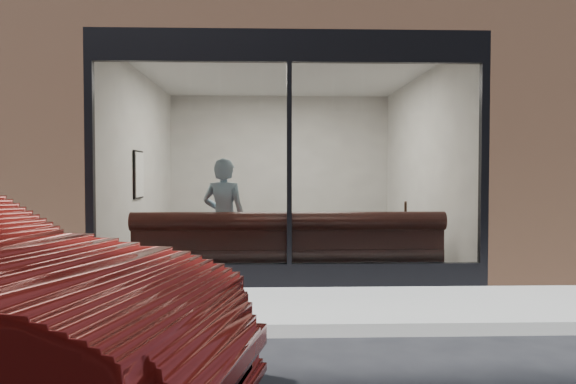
{
  "coord_description": "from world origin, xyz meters",
  "views": [
    {
      "loc": [
        -0.25,
        -4.92,
        1.44
      ],
      "look_at": [
        -0.0,
        2.4,
        1.18
      ],
      "focal_mm": 35.0,
      "sensor_mm": 36.0,
      "label": 1
    }
  ],
  "objects_px": {
    "banquette": "(288,264)",
    "cafe_table_right": "(397,218)",
    "person": "(224,219)",
    "cafe_table_left": "(202,219)",
    "cafe_chair_right": "(394,244)"
  },
  "relations": [
    {
      "from": "banquette",
      "to": "cafe_table_right",
      "type": "distance_m",
      "value": 2.12
    },
    {
      "from": "person",
      "to": "cafe_table_left",
      "type": "distance_m",
      "value": 0.9
    },
    {
      "from": "person",
      "to": "cafe_table_right",
      "type": "distance_m",
      "value": 2.74
    },
    {
      "from": "cafe_table_left",
      "to": "cafe_chair_right",
      "type": "height_order",
      "value": "cafe_table_left"
    },
    {
      "from": "cafe_table_left",
      "to": "cafe_table_right",
      "type": "bearing_deg",
      "value": 2.2
    },
    {
      "from": "banquette",
      "to": "cafe_table_left",
      "type": "height_order",
      "value": "cafe_table_left"
    },
    {
      "from": "person",
      "to": "cafe_chair_right",
      "type": "distance_m",
      "value": 3.26
    },
    {
      "from": "person",
      "to": "banquette",
      "type": "bearing_deg",
      "value": -178.71
    },
    {
      "from": "cafe_table_right",
      "to": "cafe_chair_right",
      "type": "bearing_deg",
      "value": 81.18
    },
    {
      "from": "banquette",
      "to": "cafe_table_left",
      "type": "distance_m",
      "value": 1.7
    },
    {
      "from": "banquette",
      "to": "cafe_table_right",
      "type": "xyz_separation_m",
      "value": [
        1.72,
        1.14,
        0.52
      ]
    },
    {
      "from": "banquette",
      "to": "cafe_chair_right",
      "type": "height_order",
      "value": "banquette"
    },
    {
      "from": "person",
      "to": "cafe_chair_right",
      "type": "xyz_separation_m",
      "value": [
        2.7,
        1.73,
        -0.58
      ]
    },
    {
      "from": "cafe_table_right",
      "to": "cafe_chair_right",
      "type": "relative_size",
      "value": 1.66
    },
    {
      "from": "cafe_table_left",
      "to": "banquette",
      "type": "bearing_deg",
      "value": -39.11
    }
  ]
}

